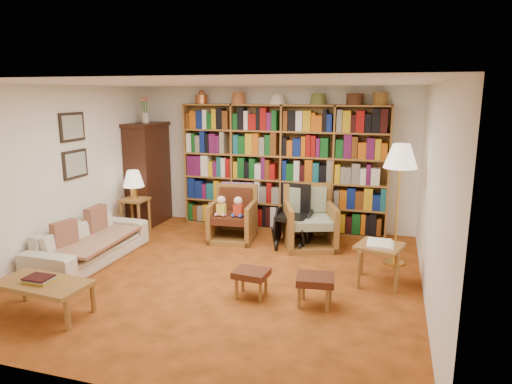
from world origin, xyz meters
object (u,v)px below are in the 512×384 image
at_px(armchair_leather, 234,217).
at_px(floor_lamp, 401,161).
at_px(coffee_table, 43,286).
at_px(side_table_lamp, 135,208).
at_px(sofa, 90,243).
at_px(side_table_papers, 379,251).
at_px(footstool_a, 251,275).
at_px(footstool_b, 315,281).
at_px(armchair_sage, 311,223).
at_px(wheelchair, 294,218).

xyz_separation_m(armchair_leather, floor_lamp, (2.57, -0.45, 1.11)).
distance_m(floor_lamp, coffee_table, 4.69).
bearing_deg(side_table_lamp, armchair_leather, 7.37).
height_order(sofa, side_table_papers, sofa).
xyz_separation_m(floor_lamp, footstool_a, (-1.63, -1.61, -1.21)).
height_order(side_table_lamp, side_table_papers, side_table_lamp).
bearing_deg(sofa, footstool_b, -97.33).
bearing_deg(coffee_table, side_table_lamp, 102.35).
bearing_deg(coffee_table, armchair_leather, 70.90).
height_order(armchair_leather, floor_lamp, floor_lamp).
bearing_deg(armchair_sage, wheelchair, -172.48).
bearing_deg(floor_lamp, footstool_a, -135.27).
bearing_deg(footstool_b, floor_lamp, 62.00).
relative_size(armchair_sage, side_table_papers, 1.59).
bearing_deg(footstool_a, floor_lamp, 44.73).
xyz_separation_m(armchair_sage, footstool_b, (0.42, -2.11, -0.07)).
relative_size(armchair_leather, coffee_table, 0.85).
bearing_deg(sofa, floor_lamp, -74.02).
relative_size(sofa, floor_lamp, 1.13).
bearing_deg(footstool_a, footstool_b, -0.70).
bearing_deg(wheelchair, side_table_lamp, -175.37).
height_order(footstool_a, footstool_b, footstool_b).
bearing_deg(armchair_sage, sofa, -150.50).
bearing_deg(wheelchair, armchair_leather, 179.90).
xyz_separation_m(side_table_lamp, footstool_b, (3.44, -1.85, -0.16)).
height_order(sofa, armchair_sage, armchair_sage).
bearing_deg(coffee_table, armchair_sage, 53.31).
bearing_deg(side_table_papers, side_table_lamp, 166.32).
xyz_separation_m(armchair_leather, footstool_b, (1.71, -2.07, -0.08)).
bearing_deg(armchair_leather, side_table_papers, -27.29).
xyz_separation_m(side_table_lamp, wheelchair, (2.74, 0.22, -0.02)).
xyz_separation_m(armchair_sage, footstool_a, (-0.34, -2.10, -0.09)).
bearing_deg(wheelchair, coffee_table, -123.74).
height_order(armchair_leather, footstool_b, armchair_leather).
distance_m(side_table_papers, footstool_b, 1.09).
height_order(side_table_lamp, floor_lamp, floor_lamp).
relative_size(armchair_leather, footstool_b, 1.94).
xyz_separation_m(side_table_lamp, footstool_a, (2.67, -1.84, -0.18)).
height_order(sofa, footstool_a, sofa).
xyz_separation_m(armchair_sage, coffee_table, (-2.37, -3.19, -0.03)).
distance_m(side_table_lamp, wheelchair, 2.75).
height_order(side_table_lamp, wheelchair, wheelchair).
relative_size(sofa, coffee_table, 1.83).
height_order(floor_lamp, footstool_b, floor_lamp).
xyz_separation_m(wheelchair, floor_lamp, (1.56, -0.45, 1.04)).
relative_size(side_table_lamp, side_table_papers, 0.95).
xyz_separation_m(sofa, coffee_table, (0.54, -1.54, 0.05)).
xyz_separation_m(sofa, wheelchair, (2.64, 1.61, 0.16)).
relative_size(footstool_a, coffee_table, 0.40).
height_order(floor_lamp, side_table_papers, floor_lamp).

